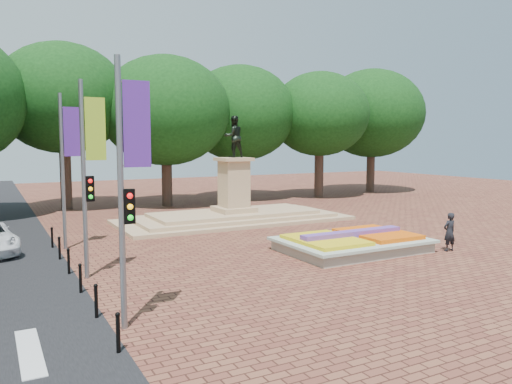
% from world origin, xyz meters
% --- Properties ---
extents(ground, '(90.00, 90.00, 0.00)m').
position_xyz_m(ground, '(0.00, 0.00, 0.00)').
color(ground, brown).
rests_on(ground, ground).
extents(flower_bed, '(6.30, 4.30, 0.91)m').
position_xyz_m(flower_bed, '(1.03, -2.00, 0.38)').
color(flower_bed, gray).
rests_on(flower_bed, ground).
extents(monument, '(14.00, 6.00, 6.40)m').
position_xyz_m(monument, '(0.00, 8.00, 0.88)').
color(monument, tan).
rests_on(monument, ground).
extents(tree_row_back, '(44.80, 8.80, 10.43)m').
position_xyz_m(tree_row_back, '(2.33, 18.00, 6.67)').
color(tree_row_back, '#38261E').
rests_on(tree_row_back, ground).
extents(banner_poles, '(0.88, 11.17, 7.00)m').
position_xyz_m(banner_poles, '(-10.08, -1.31, 3.88)').
color(banner_poles, slate).
rests_on(banner_poles, ground).
extents(bollard_row, '(0.12, 13.12, 0.98)m').
position_xyz_m(bollard_row, '(-10.70, -1.50, 0.53)').
color(bollard_row, black).
rests_on(bollard_row, ground).
extents(pedestrian, '(0.65, 0.44, 1.73)m').
position_xyz_m(pedestrian, '(4.78, -4.08, 0.86)').
color(pedestrian, black).
rests_on(pedestrian, ground).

